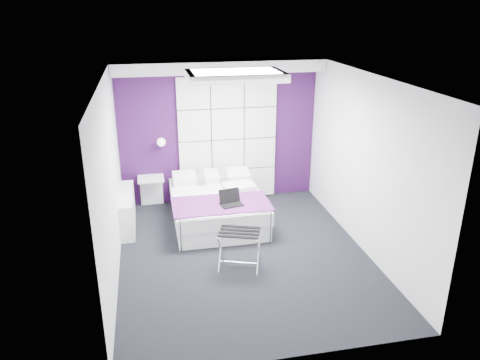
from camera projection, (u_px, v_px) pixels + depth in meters
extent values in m
plane|color=black|center=(244.00, 255.00, 6.94)|extent=(4.40, 4.40, 0.00)
plane|color=white|center=(244.00, 78.00, 6.01)|extent=(4.40, 4.40, 0.00)
plane|color=silver|center=(219.00, 132.00, 8.49)|extent=(3.60, 0.00, 3.60)
plane|color=silver|center=(110.00, 182.00, 6.14)|extent=(0.00, 4.40, 4.40)
plane|color=silver|center=(365.00, 164.00, 6.81)|extent=(0.00, 4.40, 4.40)
cube|color=#310D3B|center=(219.00, 132.00, 8.48)|extent=(3.58, 0.02, 2.58)
cube|color=white|center=(220.00, 66.00, 7.83)|extent=(3.58, 0.50, 0.20)
sphere|color=white|center=(161.00, 142.00, 8.20)|extent=(0.15, 0.15, 0.15)
cube|color=white|center=(127.00, 210.00, 7.71)|extent=(0.22, 1.20, 0.60)
cube|color=white|center=(217.00, 214.00, 7.95)|extent=(1.44, 1.80, 0.27)
cube|color=white|center=(217.00, 201.00, 7.86)|extent=(1.48, 1.84, 0.23)
cube|color=#4B144B|center=(221.00, 204.00, 7.41)|extent=(1.54, 0.81, 0.03)
cube|color=white|center=(151.00, 178.00, 8.35)|extent=(0.46, 0.36, 0.05)
cube|color=black|center=(240.00, 232.00, 6.45)|extent=(0.56, 0.41, 0.01)
cube|color=black|center=(232.00, 205.00, 7.34)|extent=(0.34, 0.24, 0.02)
cube|color=black|center=(230.00, 195.00, 7.41)|extent=(0.34, 0.01, 0.23)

